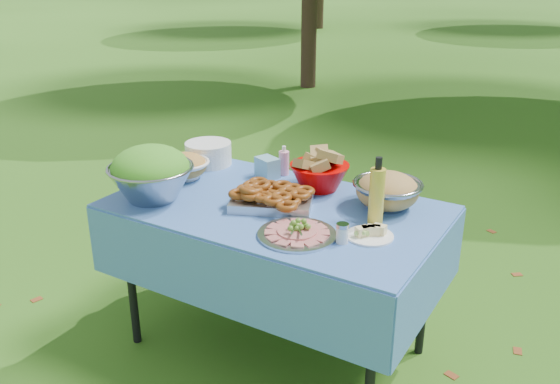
# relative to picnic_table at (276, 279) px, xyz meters

# --- Properties ---
(ground) EXTENTS (80.00, 80.00, 0.00)m
(ground) POSITION_rel_picnic_table_xyz_m (0.00, 0.00, -0.38)
(ground) COLOR #19380A
(ground) RESTS_ON ground
(picnic_table) EXTENTS (1.46, 0.86, 0.76)m
(picnic_table) POSITION_rel_picnic_table_xyz_m (0.00, 0.00, 0.00)
(picnic_table) COLOR #7DAAF0
(picnic_table) RESTS_ON ground
(salad_bowl) EXTENTS (0.48, 0.48, 0.25)m
(salad_bowl) POSITION_rel_picnic_table_xyz_m (-0.52, -0.23, 0.51)
(salad_bowl) COLOR #95989D
(salad_bowl) RESTS_ON picnic_table
(pasta_bowl_white) EXTENTS (0.28, 0.28, 0.13)m
(pasta_bowl_white) POSITION_rel_picnic_table_xyz_m (-0.56, 0.06, 0.45)
(pasta_bowl_white) COLOR white
(pasta_bowl_white) RESTS_ON picnic_table
(plate_stack) EXTENTS (0.29, 0.29, 0.12)m
(plate_stack) POSITION_rel_picnic_table_xyz_m (-0.60, 0.29, 0.44)
(plate_stack) COLOR white
(plate_stack) RESTS_ON picnic_table
(wipes_box) EXTENTS (0.13, 0.12, 0.10)m
(wipes_box) POSITION_rel_picnic_table_xyz_m (-0.22, 0.29, 0.43)
(wipes_box) COLOR #75AFC5
(wipes_box) RESTS_ON picnic_table
(sanitizer_bottle) EXTENTS (0.07, 0.07, 0.15)m
(sanitizer_bottle) POSITION_rel_picnic_table_xyz_m (-0.17, 0.36, 0.46)
(sanitizer_bottle) COLOR pink
(sanitizer_bottle) RESTS_ON picnic_table
(bread_bowl) EXTENTS (0.32, 0.32, 0.19)m
(bread_bowl) POSITION_rel_picnic_table_xyz_m (0.07, 0.28, 0.47)
(bread_bowl) COLOR #D50101
(bread_bowl) RESTS_ON picnic_table
(pasta_bowl_steel) EXTENTS (0.34, 0.34, 0.16)m
(pasta_bowl_steel) POSITION_rel_picnic_table_xyz_m (0.43, 0.24, 0.46)
(pasta_bowl_steel) COLOR #95989D
(pasta_bowl_steel) RESTS_ON picnic_table
(fried_tray) EXTENTS (0.42, 0.37, 0.08)m
(fried_tray) POSITION_rel_picnic_table_xyz_m (-0.01, -0.01, 0.42)
(fried_tray) COLOR #B4B4B8
(fried_tray) RESTS_ON picnic_table
(charcuterie_platter) EXTENTS (0.37, 0.37, 0.07)m
(charcuterie_platter) POSITION_rel_picnic_table_xyz_m (0.23, -0.22, 0.42)
(charcuterie_platter) COLOR #B8BCC0
(charcuterie_platter) RESTS_ON picnic_table
(oil_bottle) EXTENTS (0.07, 0.07, 0.29)m
(oil_bottle) POSITION_rel_picnic_table_xyz_m (0.45, 0.06, 0.52)
(oil_bottle) COLOR gold
(oil_bottle) RESTS_ON picnic_table
(cheese_plate) EXTENTS (0.20, 0.20, 0.05)m
(cheese_plate) POSITION_rel_picnic_table_xyz_m (0.49, -0.08, 0.41)
(cheese_plate) COLOR white
(cheese_plate) RESTS_ON picnic_table
(shaker) EXTENTS (0.06, 0.06, 0.08)m
(shaker) POSITION_rel_picnic_table_xyz_m (0.41, -0.18, 0.42)
(shaker) COLOR silver
(shaker) RESTS_ON picnic_table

